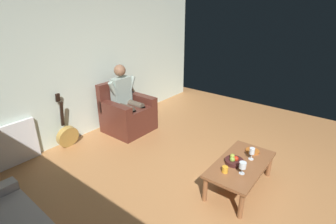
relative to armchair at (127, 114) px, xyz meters
The scene contains 12 objects.
ground_plane 2.49m from the armchair, 78.39° to the left, with size 7.09×7.09×0.00m, color #AE7544.
wall_back 1.18m from the armchair, 47.85° to the right, with size 6.31×0.06×2.53m, color silver.
armchair is the anchor object (origin of this frame).
person_seated 0.37m from the armchair, 90.37° to the right, with size 0.66×0.60×1.30m.
coffee_table 2.50m from the armchair, 83.20° to the left, with size 1.13×0.59×0.39m.
guitar 1.17m from the armchair, 17.12° to the right, with size 0.38×0.22×0.96m.
radiator 1.97m from the armchair, 14.04° to the right, with size 0.69×0.06×0.68m, color white.
wine_glass_near 2.56m from the armchair, 87.20° to the left, with size 0.07×0.07×0.17m.
wine_glass_far 2.64m from the armchair, 78.90° to the left, with size 0.09×0.09×0.16m.
fruit_bowl 2.43m from the armchair, 81.63° to the left, with size 0.24×0.24×0.11m.
decorative_dish 2.50m from the armchair, 91.60° to the left, with size 0.19×0.19×0.02m, color #B76023.
candle_jar 2.48m from the armchair, 75.73° to the left, with size 0.08×0.08×0.08m, color gold.
Camera 1 is at (2.65, 1.09, 2.32)m, focal length 27.46 mm.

